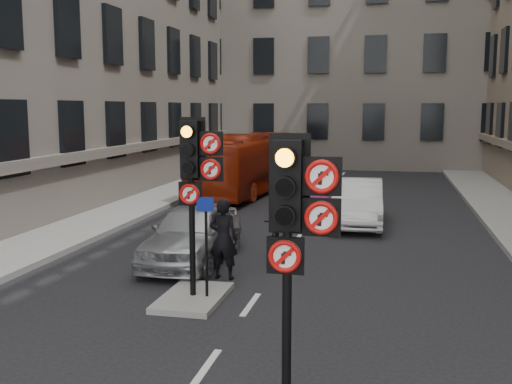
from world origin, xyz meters
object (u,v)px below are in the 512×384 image
at_px(car_white, 358,202).
at_px(motorcycle, 276,236).
at_px(signal_near, 294,215).
at_px(info_sign, 206,233).
at_px(motorcyclist, 224,239).
at_px(car_silver, 193,233).
at_px(bus_red, 247,164).
at_px(car_pink, 309,190).
at_px(signal_far, 195,168).

xyz_separation_m(car_white, motorcycle, (-1.84, -4.89, -0.20)).
xyz_separation_m(signal_near, car_white, (0.13, 12.75, -1.83)).
bearing_deg(info_sign, motorcyclist, 94.87).
relative_size(car_silver, info_sign, 2.18).
bearing_deg(motorcycle, car_white, 63.51).
relative_size(motorcycle, info_sign, 0.90).
relative_size(bus_red, motorcyclist, 5.19).
xyz_separation_m(car_silver, car_pink, (1.81, 8.54, -0.01)).
height_order(signal_near, car_pink, signal_near).
distance_m(car_silver, motorcyclist, 1.74).
height_order(car_pink, bus_red, bus_red).
xyz_separation_m(signal_far, motorcycle, (0.89, 3.86, -2.15)).
bearing_deg(signal_near, motorcyclist, 113.90).
relative_size(car_pink, bus_red, 0.53).
bearing_deg(info_sign, signal_near, -57.97).
bearing_deg(motorcycle, signal_near, -83.57).
distance_m(car_silver, bus_red, 12.23).
bearing_deg(info_sign, car_white, 75.06).
height_order(signal_far, car_silver, signal_far).
relative_size(car_white, bus_red, 0.47).
relative_size(motorcyclist, info_sign, 0.92).
bearing_deg(signal_far, signal_near, -56.98).
height_order(car_pink, info_sign, info_sign).
bearing_deg(info_sign, car_pink, 88.36).
distance_m(signal_far, motorcycle, 4.50).
distance_m(car_white, motorcyclist, 7.58).
height_order(signal_far, car_white, signal_far).
relative_size(signal_far, bus_red, 0.37).
bearing_deg(bus_red, signal_far, -76.17).
bearing_deg(car_pink, signal_near, -87.69).
bearing_deg(bus_red, motorcycle, -68.72).
relative_size(car_white, car_pink, 0.89).
height_order(signal_near, signal_far, signal_far).
distance_m(car_silver, car_pink, 8.73).
bearing_deg(motorcyclist, signal_near, 118.44).
bearing_deg(car_silver, car_white, 56.40).
xyz_separation_m(car_pink, motorcyclist, (-0.65, -9.82, 0.19)).
bearing_deg(bus_red, signal_near, -70.65).
height_order(car_silver, bus_red, bus_red).
distance_m(signal_far, car_pink, 11.65).
relative_size(car_white, info_sign, 2.26).
height_order(signal_near, motorcycle, signal_near).
bearing_deg(bus_red, car_white, -45.85).
bearing_deg(signal_far, car_pink, 86.26).
distance_m(motorcycle, info_sign, 4.04).
relative_size(bus_red, info_sign, 4.77).
bearing_deg(motorcycle, info_sign, -105.69).
relative_size(signal_near, car_white, 0.79).
bearing_deg(car_pink, car_white, -58.41).
distance_m(signal_far, car_white, 9.37).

